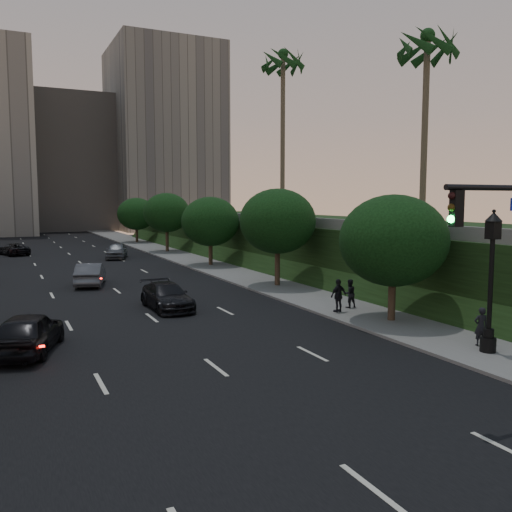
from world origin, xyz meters
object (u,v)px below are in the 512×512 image
sedan_far_right (117,251)px  pedestrian_b (349,293)px  sedan_far_left (14,249)px  sedan_mid_left (90,274)px  street_lamp (491,288)px  sedan_near_left (28,332)px  sedan_near_right (167,296)px  pedestrian_a (481,326)px  pedestrian_c (339,296)px

sedan_far_right → pedestrian_b: bearing=-62.6°
sedan_far_left → sedan_mid_left: bearing=83.0°
street_lamp → sedan_near_left: street_lamp is taller
street_lamp → sedan_near_right: street_lamp is taller
sedan_mid_left → pedestrian_a: (11.68, -23.45, 0.13)m
street_lamp → pedestrian_a: bearing=60.0°
sedan_far_right → pedestrian_a: (6.64, -40.15, 0.11)m
street_lamp → sedan_near_right: size_ratio=1.14×
sedan_far_right → pedestrian_c: size_ratio=2.77×
street_lamp → pedestrian_a: (0.44, 0.77, -1.71)m
pedestrian_b → pedestrian_c: size_ratio=0.89×
sedan_near_left → pedestrian_a: size_ratio=3.11×
pedestrian_b → sedan_far_left: bearing=-66.5°
sedan_near_right → sedan_far_right: size_ratio=1.02×
sedan_far_left → pedestrian_b: pedestrian_b is taller
sedan_far_left → sedan_far_right: (9.36, -8.17, 0.17)m
street_lamp → pedestrian_c: 8.89m
sedan_near_left → sedan_mid_left: size_ratio=0.99×
sedan_near_left → pedestrian_b: bearing=-156.8°
sedan_far_right → pedestrian_a: pedestrian_a is taller
sedan_mid_left → pedestrian_c: (10.21, -15.54, 0.22)m
sedan_far_right → sedan_mid_left: bearing=-90.8°
sedan_far_right → pedestrian_c: bearing=-64.9°
sedan_far_right → pedestrian_b: 32.15m
pedestrian_b → sedan_near_left: bearing=7.2°
street_lamp → sedan_mid_left: size_ratio=1.16×
street_lamp → sedan_near_left: 17.92m
sedan_near_left → sedan_near_right: sedan_near_left is taller
sedan_mid_left → sedan_far_right: 17.45m
sedan_near_left → sedan_near_right: bearing=-122.7°
sedan_far_left → pedestrian_b: size_ratio=3.04×
pedestrian_c → sedan_far_right: bearing=-90.5°
street_lamp → pedestrian_c: street_lamp is taller
sedan_far_left → pedestrian_a: bearing=91.5°
pedestrian_c → pedestrian_b: bearing=-158.1°
pedestrian_a → pedestrian_c: bearing=-59.9°
sedan_near_right → pedestrian_c: size_ratio=2.84×
sedan_mid_left → sedan_far_left: size_ratio=1.03×
sedan_near_left → sedan_far_left: bearing=-72.7°
pedestrian_a → sedan_near_left: bearing=-4.0°
pedestrian_a → pedestrian_c: size_ratio=0.90×
sedan_mid_left → pedestrian_b: pedestrian_b is taller
sedan_near_left → pedestrian_c: (14.94, 0.76, 0.19)m
sedan_mid_left → pedestrian_b: 18.69m
sedan_near_right → pedestrian_b: bearing=-28.1°
sedan_near_left → pedestrian_a: 17.91m
sedan_near_left → pedestrian_b: pedestrian_b is taller
sedan_near_right → pedestrian_b: (8.88, -4.48, 0.21)m
sedan_mid_left → pedestrian_a: 26.20m
sedan_mid_left → pedestrian_c: pedestrian_c is taller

